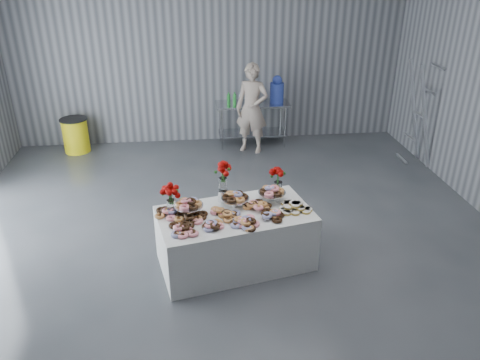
{
  "coord_description": "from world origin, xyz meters",
  "views": [
    {
      "loc": [
        -0.46,
        -5.11,
        3.67
      ],
      "look_at": [
        0.17,
        0.47,
        0.94
      ],
      "focal_mm": 35.0,
      "sensor_mm": 36.0,
      "label": 1
    }
  ],
  "objects_px": {
    "person": "(252,109)",
    "stepladder": "(419,114)",
    "water_jug": "(277,90)",
    "prep_table": "(252,116)",
    "display_table": "(235,238)",
    "trash_barrel": "(76,135)"
  },
  "relations": [
    {
      "from": "prep_table",
      "to": "person",
      "type": "xyz_separation_m",
      "value": [
        -0.06,
        -0.36,
        0.27
      ]
    },
    {
      "from": "person",
      "to": "stepladder",
      "type": "xyz_separation_m",
      "value": [
        2.97,
        -1.02,
        0.1
      ]
    },
    {
      "from": "display_table",
      "to": "prep_table",
      "type": "relative_size",
      "value": 1.27
    },
    {
      "from": "water_jug",
      "to": "stepladder",
      "type": "xyz_separation_m",
      "value": [
        2.41,
        -1.37,
        -0.16
      ]
    },
    {
      "from": "water_jug",
      "to": "person",
      "type": "xyz_separation_m",
      "value": [
        -0.56,
        -0.36,
        -0.26
      ]
    },
    {
      "from": "trash_barrel",
      "to": "person",
      "type": "bearing_deg",
      "value": -5.72
    },
    {
      "from": "display_table",
      "to": "trash_barrel",
      "type": "bearing_deg",
      "value": 123.95
    },
    {
      "from": "trash_barrel",
      "to": "water_jug",
      "type": "bearing_deg",
      "value": 0.0
    },
    {
      "from": "person",
      "to": "prep_table",
      "type": "bearing_deg",
      "value": 105.4
    },
    {
      "from": "person",
      "to": "trash_barrel",
      "type": "distance_m",
      "value": 3.6
    },
    {
      "from": "prep_table",
      "to": "display_table",
      "type": "bearing_deg",
      "value": -100.75
    },
    {
      "from": "display_table",
      "to": "person",
      "type": "bearing_deg",
      "value": 79.14
    },
    {
      "from": "person",
      "to": "stepladder",
      "type": "distance_m",
      "value": 3.14
    },
    {
      "from": "display_table",
      "to": "water_jug",
      "type": "relative_size",
      "value": 3.43
    },
    {
      "from": "trash_barrel",
      "to": "stepladder",
      "type": "relative_size",
      "value": 0.35
    },
    {
      "from": "prep_table",
      "to": "trash_barrel",
      "type": "distance_m",
      "value": 3.62
    },
    {
      "from": "display_table",
      "to": "trash_barrel",
      "type": "height_order",
      "value": "display_table"
    },
    {
      "from": "person",
      "to": "water_jug",
      "type": "bearing_deg",
      "value": 57.38
    },
    {
      "from": "display_table",
      "to": "prep_table",
      "type": "distance_m",
      "value": 4.26
    },
    {
      "from": "stepladder",
      "to": "display_table",
      "type": "bearing_deg",
      "value": -142.86
    },
    {
      "from": "water_jug",
      "to": "trash_barrel",
      "type": "height_order",
      "value": "water_jug"
    },
    {
      "from": "trash_barrel",
      "to": "stepladder",
      "type": "bearing_deg",
      "value": -11.89
    }
  ]
}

